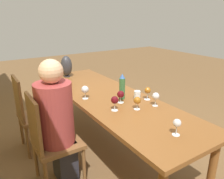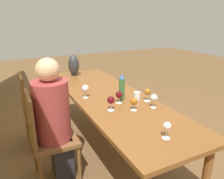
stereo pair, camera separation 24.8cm
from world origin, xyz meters
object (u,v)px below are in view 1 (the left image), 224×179
Objects in this scene: wine_glass_3 at (156,96)px; chair_far at (31,112)px; water_tumbler at (137,95)px; wine_glass_6 at (120,95)px; vase at (66,66)px; wine_glass_2 at (148,91)px; wine_glass_1 at (85,90)px; chair_near at (49,139)px; wine_glass_4 at (115,100)px; person_near at (57,120)px; water_bottle at (122,87)px; wine_glass_5 at (177,124)px; wine_glass_0 at (137,101)px.

chair_far is at bearing 43.78° from wine_glass_3.
water_tumbler is 0.69× the size of wine_glass_6.
vase reaches higher than wine_glass_2.
wine_glass_1 reaches higher than wine_glass_2.
vase is at bearing -29.26° from chair_near.
wine_glass_1 reaches higher than wine_glass_6.
wine_glass_1 reaches higher than wine_glass_4.
wine_glass_3 is at bearing -107.46° from wine_glass_4.
vase is 1.45m from chair_near.
wine_glass_2 reaches higher than wine_glass_6.
water_tumbler is at bearing -123.06° from wine_glass_1.
chair_near is at bearing 90.00° from person_near.
water_bottle is 0.89m from wine_glass_5.
wine_glass_3 is 0.98× the size of wine_glass_4.
chair_near and chair_far have the same top height.
chair_near is (0.22, 0.62, -0.35)m from wine_glass_4.
water_bottle is 0.23× the size of person_near.
wine_glass_2 is at bearing -84.15° from wine_glass_4.
wine_glass_0 is at bearing 118.85° from wine_glass_2.
wine_glass_6 is 1.17m from chair_far.
wine_glass_6 is (0.79, -0.01, -0.01)m from wine_glass_5.
wine_glass_1 reaches higher than wine_glass_3.
wine_glass_5 is at bearing 152.80° from wine_glass_3.
chair_near reaches higher than wine_glass_0.
wine_glass_3 is 1.09× the size of wine_glass_6.
wine_glass_0 is 0.87× the size of wine_glass_1.
person_near is at bearing 80.38° from wine_glass_2.
water_bottle is at bearing 51.56° from wine_glass_2.
water_bottle is at bearing -171.57° from vase.
wine_glass_1 is at bearing 42.10° from wine_glass_3.
wine_glass_4 is 0.67m from wine_glass_5.
wine_glass_3 is at bearing -99.20° from wine_glass_0.
person_near is (0.09, 0.92, -0.11)m from water_tumbler.
water_tumbler is 0.10× the size of chair_far.
water_bottle is 1.92× the size of wine_glass_1.
wine_glass_4 is at bearing 132.36° from water_bottle.
chair_far reaches higher than wine_glass_3.
wine_glass_6 is at bearing -49.74° from wine_glass_4.
wine_glass_0 is at bearing -141.90° from chair_far.
wine_glass_6 reaches higher than wine_glass_0.
vase reaches higher than chair_near.
wine_glass_6 is at bearing -139.38° from wine_glass_1.
chair_far is (1.08, 1.04, -0.34)m from wine_glass_3.
chair_far reaches higher than wine_glass_1.
water_bottle reaches higher than wine_glass_1.
wine_glass_1 is at bearing 56.94° from water_tumbler.
vase is 1.00m from wine_glass_1.
wine_glass_2 is (-0.08, -0.08, 0.06)m from water_tumbler.
wine_glass_5 is (-2.09, -0.08, -0.07)m from vase.
wine_glass_4 is 0.15× the size of chair_near.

